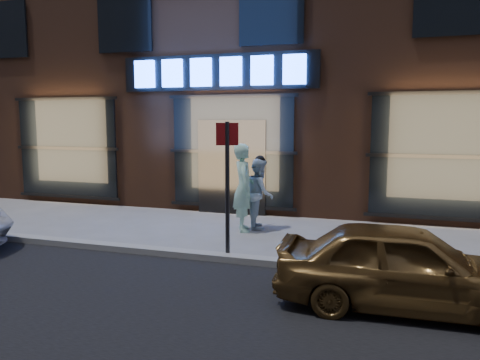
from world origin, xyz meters
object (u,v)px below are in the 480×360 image
object	(u,v)px
man_cap	(260,193)
gold_sedan	(406,266)
man_bowtie	(244,188)
sign_post	(227,177)

from	to	relation	value
man_cap	gold_sedan	world-z (taller)	man_cap
man_bowtie	gold_sedan	size ratio (longest dim) A/B	0.58
sign_post	man_bowtie	bearing A→B (deg)	79.00
man_bowtie	man_cap	size ratio (longest dim) A/B	1.22
man_cap	sign_post	world-z (taller)	sign_post
gold_sedan	sign_post	bearing A→B (deg)	63.44
man_cap	sign_post	size ratio (longest dim) A/B	0.66
man_cap	sign_post	xyz separation A→B (m)	(0.11, -2.50, 0.66)
gold_sedan	man_bowtie	bearing A→B (deg)	41.63
man_bowtie	gold_sedan	distance (m)	4.74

